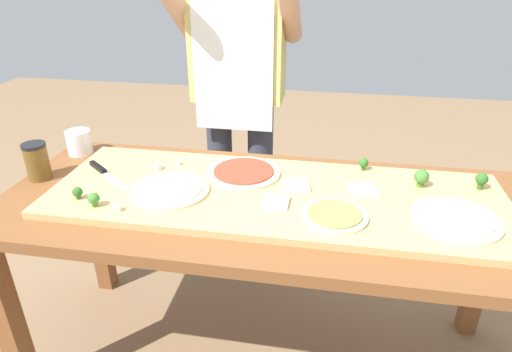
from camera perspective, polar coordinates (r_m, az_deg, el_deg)
The scene contains 21 objects.
prep_table at distance 1.53m, azimuth 1.41°, elevation -6.23°, with size 1.81×0.74×0.75m.
cutting_board at distance 1.48m, azimuth 2.51°, elevation -2.51°, with size 1.51×0.53×0.02m, color tan.
chefs_knife at distance 1.69m, azimuth -19.08°, elevation 0.52°, with size 0.24×0.19×0.02m.
pizza_whole_cheese_artichoke at distance 1.45m, azimuth 24.40°, elevation -5.09°, with size 0.26×0.26×0.02m.
pizza_whole_pesto_green at distance 1.36m, azimuth 10.12°, elevation -5.01°, with size 0.20×0.20×0.02m.
pizza_whole_white_garlic at distance 1.51m, azimuth -11.03°, elevation -1.72°, with size 0.26×0.26×0.02m.
pizza_whole_tomato_red at distance 1.60m, azimuth -1.60°, elevation 0.50°, with size 0.26×0.26×0.02m.
pizza_slice_near_right at distance 1.41m, azimuth 2.65°, elevation -3.37°, with size 0.08×0.08×0.01m, color silver.
pizza_slice_center at distance 1.51m, azimuth 5.22°, elevation -1.18°, with size 0.08×0.08×0.01m, color silver.
pizza_slice_far_right at distance 1.52m, azimuth 13.75°, elevation -1.78°, with size 0.08×0.08×0.01m, color silver.
broccoli_floret_center_right at distance 1.66m, azimuth 13.72°, elevation 1.61°, with size 0.03×0.03×0.05m.
broccoli_floret_front_mid at distance 1.66m, azimuth 27.12°, elevation -0.42°, with size 0.04×0.04×0.06m.
broccoli_floret_back_left at distance 1.54m, azimuth -22.06°, elevation -1.97°, with size 0.03×0.03×0.04m.
broccoli_floret_center_left at distance 1.47m, azimuth -20.23°, elevation -2.79°, with size 0.04×0.04×0.05m.
broccoli_floret_back_mid at distance 1.60m, azimuth 20.58°, elevation -0.13°, with size 0.05×0.05×0.06m.
cheese_crumble_a at distance 1.67m, azimuth -12.50°, elevation 1.16°, with size 0.02×0.02×0.02m, color white.
cheese_crumble_b at distance 1.43m, azimuth -17.49°, elevation -3.96°, with size 0.02×0.02×0.02m, color silver.
cheese_crumble_c at distance 1.69m, azimuth -10.04°, elevation 1.71°, with size 0.02×0.02×0.02m, color silver.
flour_cup at distance 1.95m, azimuth -21.83°, elevation 3.91°, with size 0.10×0.10×0.10m.
sauce_jar at distance 1.78m, azimuth -26.42°, elevation 1.72°, with size 0.08×0.08×0.14m.
cook_center at distance 2.01m, azimuth -2.32°, elevation 12.62°, with size 0.54×0.39×1.67m.
Camera 1 is at (0.19, -1.27, 1.49)m, focal length 30.98 mm.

